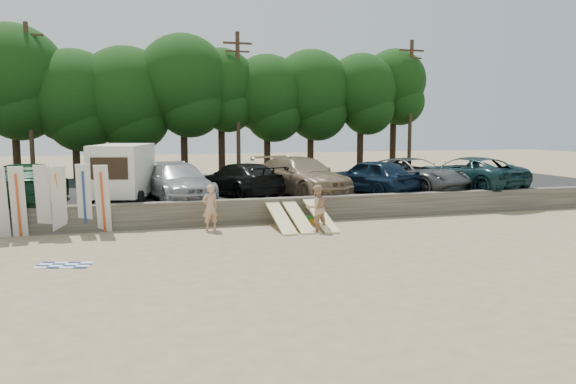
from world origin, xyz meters
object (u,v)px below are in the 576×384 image
at_px(car_7, 467,173).
at_px(car_4, 301,176).
at_px(car_1, 29,184).
at_px(car_3, 240,179).
at_px(box_trailer, 123,170).
at_px(beachgoer_a, 210,208).
at_px(cooler, 311,220).
at_px(car_2, 178,182).
at_px(car_6, 413,175).
at_px(beachgoer_b, 317,208).
at_px(car_5, 371,176).

bearing_deg(car_7, car_4, -16.28).
bearing_deg(car_1, car_3, -172.38).
relative_size(box_trailer, car_7, 0.70).
distance_m(car_1, car_4, 11.71).
relative_size(car_1, car_7, 0.99).
relative_size(beachgoer_a, cooler, 4.59).
distance_m(car_2, car_4, 5.72).
bearing_deg(car_7, cooler, 6.12).
bearing_deg(box_trailer, car_1, -164.46).
height_order(car_3, car_7, car_7).
distance_m(car_2, car_6, 11.46).
relative_size(car_4, cooler, 15.98).
relative_size(car_4, car_7, 1.01).
bearing_deg(car_2, beachgoer_a, -87.81).
bearing_deg(beachgoer_a, box_trailer, -67.20).
bearing_deg(car_4, car_3, 156.04).
height_order(box_trailer, beachgoer_b, box_trailer).
relative_size(car_1, car_5, 1.23).
height_order(car_2, beachgoer_b, car_2).
relative_size(car_2, car_3, 1.05).
xyz_separation_m(car_1, beachgoer_b, (10.59, -5.03, -0.69)).
xyz_separation_m(box_trailer, car_5, (11.42, -0.09, -0.54)).
xyz_separation_m(car_6, car_7, (2.94, -0.21, 0.02)).
xyz_separation_m(car_4, beachgoer_a, (-4.91, -4.17, -0.71)).
bearing_deg(cooler, beachgoer_b, -85.07).
distance_m(beachgoer_b, cooler, 1.81).
distance_m(car_2, car_7, 14.40).
relative_size(car_4, car_6, 1.03).
bearing_deg(beachgoer_a, car_3, -131.09).
bearing_deg(car_5, car_1, -21.83).
bearing_deg(cooler, car_6, 44.53).
bearing_deg(car_7, car_3, -17.30).
height_order(car_3, car_4, car_4).
bearing_deg(box_trailer, car_7, 14.67).
xyz_separation_m(box_trailer, car_4, (8.03, 0.37, -0.49)).
height_order(car_3, cooler, car_3).
distance_m(car_7, beachgoer_b, 11.02).
xyz_separation_m(car_4, car_7, (8.69, -0.44, -0.04)).
bearing_deg(car_2, car_3, 3.65).
relative_size(car_1, car_2, 1.08).
distance_m(car_3, car_7, 11.56).
xyz_separation_m(car_1, car_7, (20.39, -0.03, -0.03)).
xyz_separation_m(car_5, beachgoer_b, (-4.50, -4.98, -0.66)).
xyz_separation_m(car_1, cooler, (10.91, -3.39, -1.41)).
xyz_separation_m(car_5, cooler, (-4.18, -3.34, -1.37)).
bearing_deg(cooler, car_4, 94.10).
xyz_separation_m(car_7, beachgoer_b, (-9.80, -5.00, -0.66)).
distance_m(car_3, car_5, 6.29).
relative_size(box_trailer, car_1, 0.70).
distance_m(car_5, beachgoer_b, 6.74).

